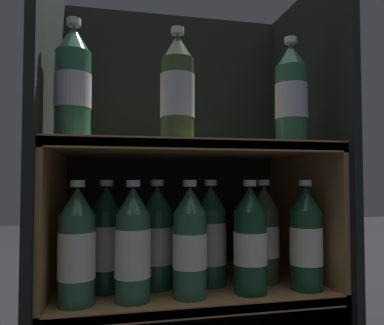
# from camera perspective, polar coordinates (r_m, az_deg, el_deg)

# --- Properties ---
(fridge_back_wall) EXTENTS (0.69, 0.02, 0.94)m
(fridge_back_wall) POSITION_cam_1_polar(r_m,az_deg,el_deg) (1.15, -2.80, -0.70)
(fridge_back_wall) COLOR black
(fridge_back_wall) RESTS_ON ground_plane
(fridge_side_left) EXTENTS (0.02, 0.43, 0.94)m
(fridge_side_left) POSITION_cam_1_polar(r_m,az_deg,el_deg) (0.94, -21.16, -0.14)
(fridge_side_left) COLOR black
(fridge_side_left) RESTS_ON ground_plane
(fridge_side_right) EXTENTS (0.02, 0.43, 0.94)m
(fridge_side_right) POSITION_cam_1_polar(r_m,az_deg,el_deg) (1.07, 17.17, -0.45)
(fridge_side_right) COLOR black
(fridge_side_right) RESTS_ON ground_plane
(shelf_lower) EXTENTS (0.65, 0.39, 0.18)m
(shelf_lower) POSITION_cam_1_polar(r_m,az_deg,el_deg) (0.98, -0.63, -19.47)
(shelf_lower) COLOR #9E7547
(shelf_lower) RESTS_ON ground_plane
(shelf_upper) EXTENTS (0.65, 0.39, 0.52)m
(shelf_upper) POSITION_cam_1_polar(r_m,az_deg,el_deg) (0.94, -0.67, -5.78)
(shelf_upper) COLOR #9E7547
(shelf_upper) RESTS_ON ground_plane
(bottle_upper_front_0) EXTENTS (0.08, 0.08, 0.25)m
(bottle_upper_front_0) POSITION_cam_1_polar(r_m,az_deg,el_deg) (0.83, -17.69, 11.21)
(bottle_upper_front_0) COLOR #285B42
(bottle_upper_front_0) RESTS_ON shelf_upper
(bottle_upper_front_1) EXTENTS (0.08, 0.08, 0.25)m
(bottle_upper_front_1) POSITION_cam_1_polar(r_m,az_deg,el_deg) (0.84, -2.24, 10.90)
(bottle_upper_front_1) COLOR #384C28
(bottle_upper_front_1) RESTS_ON shelf_upper
(bottle_upper_front_2) EXTENTS (0.08, 0.08, 0.25)m
(bottle_upper_front_2) POSITION_cam_1_polar(r_m,az_deg,el_deg) (0.92, 14.88, 9.76)
(bottle_upper_front_2) COLOR #285B42
(bottle_upper_front_2) RESTS_ON shelf_upper
(bottle_lower_front_0) EXTENTS (0.08, 0.08, 0.25)m
(bottle_lower_front_0) POSITION_cam_1_polar(r_m,az_deg,el_deg) (0.82, -17.14, -12.45)
(bottle_lower_front_0) COLOR #285B42
(bottle_lower_front_0) RESTS_ON shelf_lower
(bottle_lower_front_1) EXTENTS (0.08, 0.08, 0.25)m
(bottle_lower_front_1) POSITION_cam_1_polar(r_m,az_deg,el_deg) (0.81, -9.00, -12.57)
(bottle_lower_front_1) COLOR #285B42
(bottle_lower_front_1) RESTS_ON shelf_lower
(bottle_lower_front_2) EXTENTS (0.08, 0.08, 0.25)m
(bottle_lower_front_2) POSITION_cam_1_polar(r_m,az_deg,el_deg) (0.83, -0.33, -12.33)
(bottle_lower_front_2) COLOR #285B42
(bottle_lower_front_2) RESTS_ON shelf_lower
(bottle_lower_front_3) EXTENTS (0.08, 0.08, 0.25)m
(bottle_lower_front_3) POSITION_cam_1_polar(r_m,az_deg,el_deg) (0.87, 8.86, -11.84)
(bottle_lower_front_3) COLOR #144228
(bottle_lower_front_3) RESTS_ON shelf_lower
(bottle_lower_front_4) EXTENTS (0.08, 0.08, 0.25)m
(bottle_lower_front_4) POSITION_cam_1_polar(r_m,az_deg,el_deg) (0.93, 16.98, -11.22)
(bottle_lower_front_4) COLOR #144228
(bottle_lower_front_4) RESTS_ON shelf_lower
(bottle_lower_back_0) EXTENTS (0.08, 0.08, 0.25)m
(bottle_lower_back_0) POSITION_cam_1_polar(r_m,az_deg,el_deg) (0.89, -12.99, -11.61)
(bottle_lower_back_0) COLOR #144228
(bottle_lower_back_0) RESTS_ON shelf_lower
(bottle_lower_back_1) EXTENTS (0.08, 0.08, 0.25)m
(bottle_lower_back_1) POSITION_cam_1_polar(r_m,az_deg,el_deg) (0.90, -5.33, -11.56)
(bottle_lower_back_1) COLOR #1E5638
(bottle_lower_back_1) RESTS_ON shelf_lower
(bottle_lower_back_2) EXTENTS (0.08, 0.08, 0.25)m
(bottle_lower_back_2) POSITION_cam_1_polar(r_m,az_deg,el_deg) (0.93, 2.88, -11.36)
(bottle_lower_back_2) COLOR #1E5638
(bottle_lower_back_2) RESTS_ON shelf_lower
(bottle_lower_back_3) EXTENTS (0.08, 0.08, 0.25)m
(bottle_lower_back_3) POSITION_cam_1_polar(r_m,az_deg,el_deg) (0.97, 10.93, -10.85)
(bottle_lower_back_3) COLOR #384C28
(bottle_lower_back_3) RESTS_ON shelf_lower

